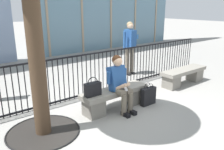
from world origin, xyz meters
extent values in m
plane|color=gray|center=(0.00, 0.00, 0.00)|extent=(60.00, 60.00, 0.00)
cube|color=gray|center=(0.00, 0.00, 0.40)|extent=(1.60, 0.44, 0.10)
cube|color=slate|center=(-0.56, 0.00, 0.17)|extent=(0.36, 0.37, 0.35)
cube|color=slate|center=(0.56, 0.00, 0.17)|extent=(0.36, 0.37, 0.35)
cylinder|color=#6B6051|center=(-0.07, -0.18, 0.47)|extent=(0.15, 0.40, 0.15)
cylinder|color=#6B6051|center=(-0.07, -0.38, 0.23)|extent=(0.11, 0.11, 0.45)
cube|color=black|center=(-0.07, -0.44, 0.04)|extent=(0.09, 0.22, 0.08)
cylinder|color=#6B6051|center=(0.11, -0.18, 0.47)|extent=(0.15, 0.40, 0.15)
cylinder|color=#6B6051|center=(0.11, -0.38, 0.23)|extent=(0.11, 0.11, 0.45)
cube|color=black|center=(0.11, -0.44, 0.04)|extent=(0.09, 0.22, 0.08)
cube|color=#234C8C|center=(0.02, -0.04, 0.71)|extent=(0.36, 0.30, 0.55)
cylinder|color=#234C8C|center=(-0.20, -0.04, 0.76)|extent=(0.08, 0.08, 0.26)
cylinder|color=#DBAD89|center=(-0.06, -0.26, 0.59)|extent=(0.16, 0.28, 0.20)
cylinder|color=#234C8C|center=(0.24, -0.04, 0.76)|extent=(0.08, 0.08, 0.26)
cylinder|color=#DBAD89|center=(0.10, -0.26, 0.59)|extent=(0.16, 0.28, 0.20)
cube|color=silver|center=(0.02, -0.32, 0.57)|extent=(0.07, 0.10, 0.13)
sphere|color=#DBAD89|center=(0.02, -0.06, 1.08)|extent=(0.20, 0.20, 0.20)
sphere|color=#472816|center=(0.02, -0.03, 1.11)|extent=(0.20, 0.20, 0.20)
cube|color=black|center=(-0.58, -0.01, 0.59)|extent=(0.34, 0.14, 0.27)
torus|color=black|center=(-0.58, -0.01, 0.73)|extent=(0.24, 0.02, 0.24)
cube|color=black|center=(0.73, -0.32, 0.20)|extent=(0.39, 0.12, 0.41)
torus|color=black|center=(0.73, -0.36, 0.43)|extent=(0.19, 0.01, 0.19)
torus|color=black|center=(0.73, -0.28, 0.43)|extent=(0.19, 0.01, 0.19)
cylinder|color=#6B6051|center=(1.95, 1.76, 0.45)|extent=(0.13, 0.13, 0.90)
cube|color=black|center=(1.95, 1.72, 0.03)|extent=(0.09, 0.22, 0.06)
cylinder|color=#6B6051|center=(2.15, 1.76, 0.45)|extent=(0.13, 0.13, 0.90)
cube|color=black|center=(2.15, 1.72, 0.03)|extent=(0.09, 0.22, 0.06)
cube|color=#234C8C|center=(2.05, 1.76, 1.18)|extent=(0.23, 0.39, 0.56)
cylinder|color=#234C8C|center=(1.82, 1.76, 1.16)|extent=(0.08, 0.08, 0.52)
cylinder|color=#234C8C|center=(2.29, 1.76, 1.16)|extent=(0.08, 0.08, 0.52)
sphere|color=#DBAD89|center=(2.05, 1.76, 1.58)|extent=(0.20, 0.20, 0.20)
sphere|color=#997F59|center=(2.05, 1.78, 1.61)|extent=(0.20, 0.20, 0.20)
cube|color=#2D6BB7|center=(2.29, 1.66, 1.23)|extent=(0.07, 0.01, 0.14)
cylinder|color=black|center=(-2.07, 1.03, 0.54)|extent=(0.02, 0.02, 1.08)
cylinder|color=black|center=(-1.94, 1.03, 0.54)|extent=(0.02, 0.02, 1.08)
cylinder|color=black|center=(-1.82, 1.03, 0.54)|extent=(0.02, 0.02, 1.08)
cylinder|color=black|center=(-1.69, 1.03, 0.54)|extent=(0.02, 0.02, 1.08)
cylinder|color=black|center=(-1.57, 1.03, 0.54)|extent=(0.02, 0.02, 1.08)
cylinder|color=black|center=(-1.44, 1.03, 0.54)|extent=(0.02, 0.02, 1.08)
cylinder|color=black|center=(-1.32, 1.03, 0.54)|extent=(0.02, 0.02, 1.08)
cylinder|color=black|center=(-1.19, 1.03, 0.54)|extent=(0.02, 0.02, 1.08)
cylinder|color=black|center=(-1.07, 1.03, 0.54)|extent=(0.02, 0.02, 1.08)
cylinder|color=black|center=(-0.94, 1.03, 0.54)|extent=(0.02, 0.02, 1.08)
cylinder|color=black|center=(-0.82, 1.03, 0.54)|extent=(0.02, 0.02, 1.08)
cylinder|color=black|center=(-0.69, 1.03, 0.54)|extent=(0.02, 0.02, 1.08)
cylinder|color=black|center=(-0.56, 1.03, 0.54)|extent=(0.02, 0.02, 1.08)
cylinder|color=black|center=(-0.44, 1.03, 0.54)|extent=(0.02, 0.02, 1.08)
cylinder|color=black|center=(-0.31, 1.03, 0.54)|extent=(0.02, 0.02, 1.08)
cylinder|color=black|center=(-0.19, 1.03, 0.54)|extent=(0.02, 0.02, 1.08)
cylinder|color=black|center=(-0.06, 1.03, 0.54)|extent=(0.02, 0.02, 1.08)
cylinder|color=black|center=(0.06, 1.03, 0.54)|extent=(0.02, 0.02, 1.08)
cylinder|color=black|center=(0.19, 1.03, 0.54)|extent=(0.02, 0.02, 1.08)
cylinder|color=black|center=(0.31, 1.03, 0.54)|extent=(0.02, 0.02, 1.08)
cylinder|color=black|center=(0.44, 1.03, 0.54)|extent=(0.02, 0.02, 1.08)
cylinder|color=black|center=(0.56, 1.03, 0.54)|extent=(0.02, 0.02, 1.08)
cylinder|color=black|center=(0.69, 1.03, 0.54)|extent=(0.02, 0.02, 1.08)
cylinder|color=black|center=(0.82, 1.03, 0.54)|extent=(0.02, 0.02, 1.08)
cylinder|color=black|center=(0.94, 1.03, 0.54)|extent=(0.02, 0.02, 1.08)
cylinder|color=black|center=(1.07, 1.03, 0.54)|extent=(0.02, 0.02, 1.08)
cylinder|color=black|center=(1.19, 1.03, 0.54)|extent=(0.02, 0.02, 1.08)
cylinder|color=black|center=(1.32, 1.03, 0.54)|extent=(0.02, 0.02, 1.08)
cylinder|color=black|center=(1.44, 1.03, 0.54)|extent=(0.02, 0.02, 1.08)
cylinder|color=black|center=(1.57, 1.03, 0.54)|extent=(0.02, 0.02, 1.08)
cylinder|color=black|center=(1.69, 1.03, 0.54)|extent=(0.02, 0.02, 1.08)
cylinder|color=black|center=(1.82, 1.03, 0.54)|extent=(0.02, 0.02, 1.08)
cylinder|color=black|center=(1.94, 1.03, 0.54)|extent=(0.02, 0.02, 1.08)
cylinder|color=black|center=(2.07, 1.03, 0.54)|extent=(0.02, 0.02, 1.08)
cylinder|color=black|center=(2.19, 1.03, 0.54)|extent=(0.02, 0.02, 1.08)
cylinder|color=black|center=(2.32, 1.03, 0.54)|extent=(0.02, 0.02, 1.08)
cylinder|color=black|center=(2.45, 1.03, 0.54)|extent=(0.02, 0.02, 1.08)
cylinder|color=black|center=(2.57, 1.03, 0.54)|extent=(0.02, 0.02, 1.08)
cylinder|color=black|center=(2.70, 1.03, 0.54)|extent=(0.02, 0.02, 1.08)
cylinder|color=black|center=(2.82, 1.03, 0.54)|extent=(0.02, 0.02, 1.08)
cylinder|color=black|center=(2.95, 1.03, 0.54)|extent=(0.02, 0.02, 1.08)
cylinder|color=black|center=(3.07, 1.03, 0.54)|extent=(0.02, 0.02, 1.08)
cylinder|color=black|center=(3.20, 1.03, 0.54)|extent=(0.02, 0.02, 1.08)
cylinder|color=black|center=(3.32, 1.03, 0.54)|extent=(0.02, 0.02, 1.08)
cylinder|color=black|center=(3.45, 1.03, 0.54)|extent=(0.02, 0.02, 1.08)
cylinder|color=black|center=(3.57, 1.03, 0.54)|extent=(0.02, 0.02, 1.08)
cylinder|color=black|center=(3.70, 1.03, 0.54)|extent=(0.02, 0.02, 1.08)
cylinder|color=black|center=(3.83, 1.03, 0.54)|extent=(0.02, 0.02, 1.08)
cylinder|color=black|center=(3.95, 1.03, 0.54)|extent=(0.02, 0.02, 1.08)
cylinder|color=black|center=(4.08, 1.03, 0.54)|extent=(0.02, 0.02, 1.08)
cylinder|color=black|center=(4.20, 1.03, 0.54)|extent=(0.02, 0.02, 1.08)
cylinder|color=black|center=(4.33, 1.03, 0.54)|extent=(0.02, 0.02, 1.08)
cube|color=black|center=(0.00, 1.03, 0.05)|extent=(8.65, 0.04, 0.04)
cube|color=black|center=(0.00, 1.03, 1.06)|extent=(8.65, 0.04, 0.04)
cylinder|color=black|center=(-1.65, 0.01, 0.01)|extent=(1.28, 1.28, 0.01)
torus|color=black|center=(-1.65, 0.01, 0.01)|extent=(1.31, 1.31, 0.03)
cylinder|color=#423021|center=(-1.65, 0.01, 1.70)|extent=(0.27, 0.27, 3.40)
cube|color=gray|center=(2.61, 0.05, 0.40)|extent=(1.60, 0.44, 0.10)
cube|color=slate|center=(2.05, 0.05, 0.17)|extent=(0.36, 0.37, 0.35)
cube|color=slate|center=(3.17, 0.05, 0.17)|extent=(0.36, 0.37, 0.35)
camera|label=1|loc=(-2.98, -3.65, 2.20)|focal=37.07mm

